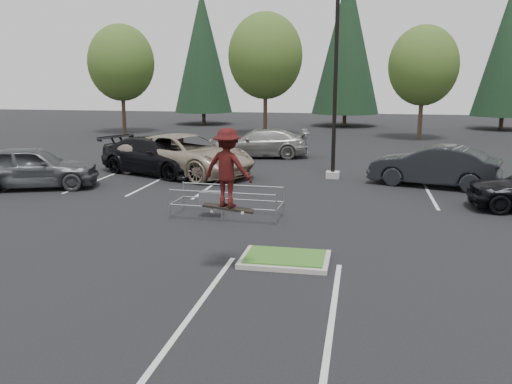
% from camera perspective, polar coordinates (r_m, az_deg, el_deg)
% --- Properties ---
extents(ground, '(120.00, 120.00, 0.00)m').
position_cam_1_polar(ground, '(13.73, 3.08, -7.33)').
color(ground, black).
rests_on(ground, ground).
extents(grass_median, '(2.20, 1.60, 0.16)m').
position_cam_1_polar(grass_median, '(13.71, 3.08, -7.02)').
color(grass_median, '#A1A096').
rests_on(grass_median, ground).
extents(stall_lines, '(22.62, 17.60, 0.01)m').
position_cam_1_polar(stall_lines, '(19.65, 1.66, -1.40)').
color(stall_lines, silver).
rests_on(stall_lines, ground).
extents(light_pole, '(0.70, 0.60, 10.12)m').
position_cam_1_polar(light_pole, '(24.88, 8.37, 11.85)').
color(light_pole, '#A1A096').
rests_on(light_pole, ground).
extents(decid_a, '(5.44, 5.44, 8.91)m').
position_cam_1_polar(decid_a, '(47.24, -13.98, 12.83)').
color(decid_a, '#38281C').
rests_on(decid_a, ground).
extents(decid_b, '(5.89, 5.89, 9.64)m').
position_cam_1_polar(decid_b, '(44.10, 1.00, 13.86)').
color(decid_b, '#38281C').
rests_on(decid_b, ground).
extents(decid_c, '(5.12, 5.12, 8.38)m').
position_cam_1_polar(decid_c, '(42.89, 17.19, 12.34)').
color(decid_c, '#38281C').
rests_on(decid_c, ground).
extents(conif_a, '(5.72, 5.72, 13.00)m').
position_cam_1_polar(conif_a, '(55.22, -5.65, 14.50)').
color(conif_a, '#38281C').
rests_on(conif_a, ground).
extents(conif_b, '(6.38, 6.38, 14.50)m').
position_cam_1_polar(conif_b, '(53.48, 9.56, 15.29)').
color(conif_b, '#38281C').
rests_on(conif_b, ground).
extents(conif_c, '(5.50, 5.50, 12.50)m').
position_cam_1_polar(conif_c, '(53.80, 24.98, 13.28)').
color(conif_c, '#38281C').
rests_on(conif_c, ground).
extents(cart_corral, '(3.64, 1.44, 1.02)m').
position_cam_1_polar(cart_corral, '(17.93, -4.30, -0.64)').
color(cart_corral, '#919499').
rests_on(cart_corral, ground).
extents(skateboarder, '(1.29, 0.92, 1.96)m').
position_cam_1_polar(skateboarder, '(12.38, -2.96, 2.54)').
color(skateboarder, black).
rests_on(skateboarder, ground).
extents(car_l_tan, '(7.66, 5.72, 1.93)m').
position_cam_1_polar(car_l_tan, '(25.96, -7.59, 3.92)').
color(car_l_tan, gray).
rests_on(car_l_tan, ground).
extents(car_l_black, '(6.52, 4.66, 1.75)m').
position_cam_1_polar(car_l_black, '(26.49, -10.67, 3.78)').
color(car_l_black, black).
rests_on(car_l_black, ground).
extents(car_l_grey, '(5.67, 3.80, 1.79)m').
position_cam_1_polar(car_l_grey, '(24.40, -22.58, 2.43)').
color(car_l_grey, '#44474B').
rests_on(car_l_grey, ground).
extents(car_r_charc, '(5.60, 3.31, 1.74)m').
position_cam_1_polar(car_r_charc, '(24.20, 18.19, 2.62)').
color(car_r_charc, black).
rests_on(car_r_charc, ground).
extents(car_far_silver, '(5.97, 3.21, 1.65)m').
position_cam_1_polar(car_far_silver, '(31.61, 0.46, 5.17)').
color(car_far_silver, gray).
rests_on(car_far_silver, ground).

